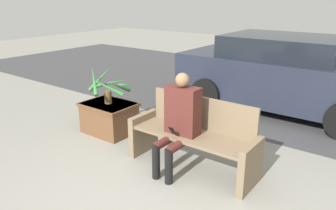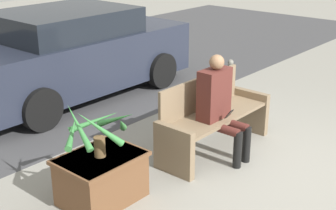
# 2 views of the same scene
# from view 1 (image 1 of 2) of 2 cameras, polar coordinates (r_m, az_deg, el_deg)

# --- Properties ---
(ground_plane) EXTENTS (30.00, 30.00, 0.00)m
(ground_plane) POSITION_cam_1_polar(r_m,az_deg,el_deg) (3.93, -2.88, -16.09)
(ground_plane) COLOR gray
(road_surface) EXTENTS (20.00, 6.00, 0.01)m
(road_surface) POSITION_cam_1_polar(r_m,az_deg,el_deg) (8.37, 21.00, 1.87)
(road_surface) COLOR #424244
(road_surface) RESTS_ON ground_plane
(bench) EXTENTS (1.77, 0.56, 0.95)m
(bench) POSITION_cam_1_polar(r_m,az_deg,el_deg) (4.40, 4.55, -5.46)
(bench) COLOR #7A664C
(bench) RESTS_ON ground_plane
(person_seated) EXTENTS (0.45, 0.60, 1.32)m
(person_seated) POSITION_cam_1_polar(r_m,az_deg,el_deg) (4.21, 1.99, -2.30)
(person_seated) COLOR #51231E
(person_seated) RESTS_ON ground_plane
(planter_box) EXTENTS (0.87, 0.66, 0.52)m
(planter_box) POSITION_cam_1_polar(r_m,az_deg,el_deg) (5.63, -10.19, -2.03)
(planter_box) COLOR brown
(planter_box) RESTS_ON ground_plane
(potted_plant) EXTENTS (0.80, 0.79, 0.61)m
(potted_plant) POSITION_cam_1_polar(r_m,az_deg,el_deg) (5.47, -10.32, 3.37)
(potted_plant) COLOR brown
(potted_plant) RESTS_ON planter_box
(parked_car) EXTENTS (4.15, 1.98, 1.49)m
(parked_car) POSITION_cam_1_polar(r_m,az_deg,el_deg) (6.95, 19.69, 5.13)
(parked_car) COLOR #232838
(parked_car) RESTS_ON ground_plane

